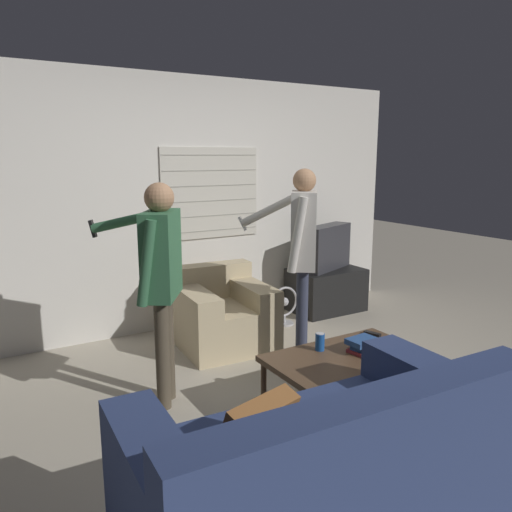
{
  "coord_description": "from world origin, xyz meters",
  "views": [
    {
      "loc": [
        -2.0,
        -2.72,
        1.77
      ],
      "look_at": [
        -0.05,
        0.53,
        1.0
      ],
      "focal_mm": 35.0,
      "sensor_mm": 36.0,
      "label": 1
    }
  ],
  "objects": [
    {
      "name": "ground_plane",
      "position": [
        0.0,
        0.0,
        0.0
      ],
      "size": [
        16.0,
        16.0,
        0.0
      ],
      "primitive_type": "plane",
      "color": "#B2A893"
    },
    {
      "name": "wall_back",
      "position": [
        0.01,
        2.03,
        1.28
      ],
      "size": [
        5.2,
        0.08,
        2.55
      ],
      "color": "silver",
      "rests_on": "ground_plane"
    },
    {
      "name": "couch_blue",
      "position": [
        -0.7,
        -1.14,
        0.33
      ],
      "size": [
        1.8,
        1.0,
        0.87
      ],
      "rotation": [
        0.0,
        0.0,
        -0.04
      ],
      "color": "navy",
      "rests_on": "ground_plane"
    },
    {
      "name": "armchair_beige",
      "position": [
        0.03,
        1.3,
        0.3
      ],
      "size": [
        0.87,
        0.89,
        0.73
      ],
      "rotation": [
        0.0,
        0.0,
        3.08
      ],
      "color": "#C6B289",
      "rests_on": "ground_plane"
    },
    {
      "name": "coffee_table",
      "position": [
        0.19,
        -0.28,
        0.38
      ],
      "size": [
        1.09,
        0.64,
        0.42
      ],
      "color": "brown",
      "rests_on": "ground_plane"
    },
    {
      "name": "tv_stand",
      "position": [
        1.55,
        1.64,
        0.24
      ],
      "size": [
        0.8,
        0.56,
        0.49
      ],
      "color": "black",
      "rests_on": "ground_plane"
    },
    {
      "name": "tv",
      "position": [
        1.55,
        1.65,
        0.74
      ],
      "size": [
        0.76,
        0.45,
        0.51
      ],
      "rotation": [
        0.0,
        0.0,
        3.52
      ],
      "color": "#2D2D33",
      "rests_on": "tv_stand"
    },
    {
      "name": "person_left_standing",
      "position": [
        -0.85,
        0.5,
        1.01
      ],
      "size": [
        0.57,
        0.78,
        1.59
      ],
      "rotation": [
        0.0,
        0.0,
        0.99
      ],
      "color": "#4C4233",
      "rests_on": "ground_plane"
    },
    {
      "name": "person_right_standing",
      "position": [
        0.42,
        0.59,
        1.05
      ],
      "size": [
        0.54,
        0.77,
        1.66
      ],
      "rotation": [
        0.0,
        0.0,
        0.93
      ],
      "color": "#33384C",
      "rests_on": "ground_plane"
    },
    {
      "name": "book_stack",
      "position": [
        0.33,
        -0.29,
        0.46
      ],
      "size": [
        0.24,
        0.2,
        0.1
      ],
      "color": "maroon",
      "rests_on": "coffee_table"
    },
    {
      "name": "soda_can",
      "position": [
        0.09,
        -0.11,
        0.48
      ],
      "size": [
        0.07,
        0.07,
        0.13
      ],
      "color": "#194C9E",
      "rests_on": "coffee_table"
    },
    {
      "name": "spare_remote",
      "position": [
        0.62,
        -0.08,
        0.43
      ],
      "size": [
        0.08,
        0.14,
        0.02
      ],
      "rotation": [
        0.0,
        0.0,
        0.33
      ],
      "color": "black",
      "rests_on": "coffee_table"
    },
    {
      "name": "floor_fan",
      "position": [
        0.86,
        1.48,
        0.2
      ],
      "size": [
        0.33,
        0.2,
        0.41
      ],
      "color": "#A8A8AD",
      "rests_on": "ground_plane"
    }
  ]
}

